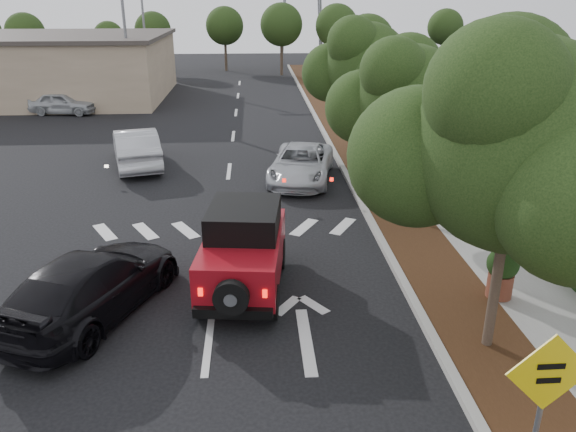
{
  "coord_description": "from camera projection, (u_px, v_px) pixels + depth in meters",
  "views": [
    {
      "loc": [
        1.02,
        -9.75,
        6.65
      ],
      "look_at": [
        1.82,
        3.0,
        1.58
      ],
      "focal_mm": 35.0,
      "sensor_mm": 36.0,
      "label": 1
    }
  ],
  "objects": [
    {
      "name": "transmission_tower",
      "position": [
        301.0,
        65.0,
        56.32
      ],
      "size": [
        7.0,
        4.0,
        28.0
      ],
      "primitive_type": null,
      "color": "slate",
      "rests_on": "ground"
    },
    {
      "name": "ground",
      "position": [
        208.0,
        344.0,
        11.44
      ],
      "size": [
        120.0,
        120.0,
        0.0
      ],
      "primitive_type": "plane",
      "color": "black",
      "rests_on": "ground"
    },
    {
      "name": "street_tree_far",
      "position": [
        362.0,
        162.0,
        23.83
      ],
      "size": [
        3.4,
        3.4,
        5.62
      ],
      "primitive_type": null,
      "color": "black",
      "rests_on": "ground"
    },
    {
      "name": "terracotta_planter",
      "position": [
        502.0,
        268.0,
        12.74
      ],
      "size": [
        0.72,
        0.72,
        1.26
      ],
      "rotation": [
        0.0,
        0.0,
        0.06
      ],
      "color": "brown",
      "rests_on": "ground"
    },
    {
      "name": "silver_suv_ahead",
      "position": [
        301.0,
        164.0,
        21.26
      ],
      "size": [
        3.06,
        5.04,
        1.31
      ],
      "primitive_type": "imported",
      "rotation": [
        0.0,
        0.0,
        -0.2
      ],
      "color": "#B8BAC0",
      "rests_on": "ground"
    },
    {
      "name": "light_pole_a",
      "position": [
        133.0,
        108.0,
        35.18
      ],
      "size": [
        2.0,
        0.22,
        9.0
      ],
      "primitive_type": null,
      "color": "slate",
      "rests_on": "ground"
    },
    {
      "name": "street_tree_mid",
      "position": [
        400.0,
        219.0,
        17.8
      ],
      "size": [
        3.2,
        3.2,
        5.32
      ],
      "primitive_type": null,
      "color": "black",
      "rests_on": "ground"
    },
    {
      "name": "curb",
      "position": [
        342.0,
        167.0,
        22.82
      ],
      "size": [
        0.2,
        70.0,
        0.15
      ],
      "primitive_type": "cube",
      "color": "#9E9B93",
      "rests_on": "ground"
    },
    {
      "name": "light_pole_b",
      "position": [
        149.0,
        80.0,
        46.26
      ],
      "size": [
        2.0,
        0.22,
        9.0
      ],
      "primitive_type": null,
      "color": "slate",
      "rests_on": "ground"
    },
    {
      "name": "street_tree_near",
      "position": [
        486.0,
        348.0,
        11.31
      ],
      "size": [
        3.8,
        3.8,
        5.92
      ],
      "primitive_type": null,
      "color": "black",
      "rests_on": "ground"
    },
    {
      "name": "planting_strip",
      "position": [
        367.0,
        167.0,
        22.88
      ],
      "size": [
        1.8,
        70.0,
        0.12
      ],
      "primitive_type": "cube",
      "color": "black",
      "rests_on": "ground"
    },
    {
      "name": "sidewalk",
      "position": [
        412.0,
        166.0,
        22.99
      ],
      "size": [
        2.0,
        70.0,
        0.12
      ],
      "primitive_type": "cube",
      "color": "gray",
      "rests_on": "ground"
    },
    {
      "name": "red_jeep",
      "position": [
        244.0,
        247.0,
        13.36
      ],
      "size": [
        2.16,
        4.11,
        2.04
      ],
      "rotation": [
        0.0,
        0.0,
        -0.11
      ],
      "color": "black",
      "rests_on": "ground"
    },
    {
      "name": "black_suv_oncoming",
      "position": [
        92.0,
        284.0,
        12.3
      ],
      "size": [
        3.74,
        5.38,
        1.45
      ],
      "primitive_type": "imported",
      "rotation": [
        0.0,
        0.0,
        2.76
      ],
      "color": "black",
      "rests_on": "ground"
    },
    {
      "name": "parked_suv",
      "position": [
        63.0,
        103.0,
        33.03
      ],
      "size": [
        4.06,
        2.14,
        1.32
      ],
      "primitive_type": "imported",
      "rotation": [
        0.0,
        0.0,
        1.41
      ],
      "color": "#ABAFB3",
      "rests_on": "ground"
    },
    {
      "name": "silver_sedan_oncoming",
      "position": [
        136.0,
        147.0,
        22.99
      ],
      "size": [
        2.86,
        5.04,
        1.57
      ],
      "primitive_type": "imported",
      "rotation": [
        0.0,
        0.0,
        3.41
      ],
      "color": "#B7B9C0",
      "rests_on": "ground"
    },
    {
      "name": "speed_hump_sign",
      "position": [
        545.0,
        392.0,
        7.44
      ],
      "size": [
        1.18,
        0.1,
        2.51
      ],
      "rotation": [
        0.0,
        0.0,
        0.01
      ],
      "color": "slate",
      "rests_on": "ground"
    },
    {
      "name": "hedge",
      "position": [
        447.0,
        158.0,
        22.95
      ],
      "size": [
        0.8,
        70.0,
        0.8
      ],
      "primitive_type": "cube",
      "color": "black",
      "rests_on": "ground"
    }
  ]
}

